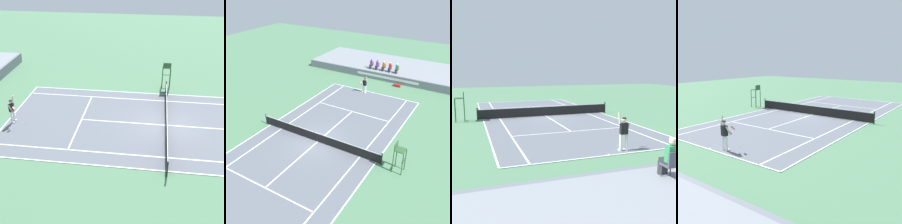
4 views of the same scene
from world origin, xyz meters
TOP-DOWN VIEW (x-y plane):
  - ground_plane at (0.00, 0.00)m, footprint 80.00×80.00m
  - court at (0.00, 0.00)m, footprint 11.08×23.88m
  - net at (0.00, 0.00)m, footprint 11.98×0.10m
  - tennis_player at (-1.03, 11.42)m, footprint 0.80×0.62m
  - tennis_ball at (-1.25, 10.51)m, footprint 0.07×0.07m
  - umpire_chair at (7.22, 0.00)m, footprint 0.77×0.77m

SIDE VIEW (x-z plane):
  - ground_plane at x=0.00m, z-range 0.00..0.00m
  - court at x=0.00m, z-range 0.00..0.02m
  - tennis_ball at x=-1.25m, z-range 0.00..0.07m
  - net at x=0.00m, z-range -0.01..1.06m
  - tennis_player at x=-1.03m, z-range -0.05..2.04m
  - umpire_chair at x=7.22m, z-range 0.34..2.78m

